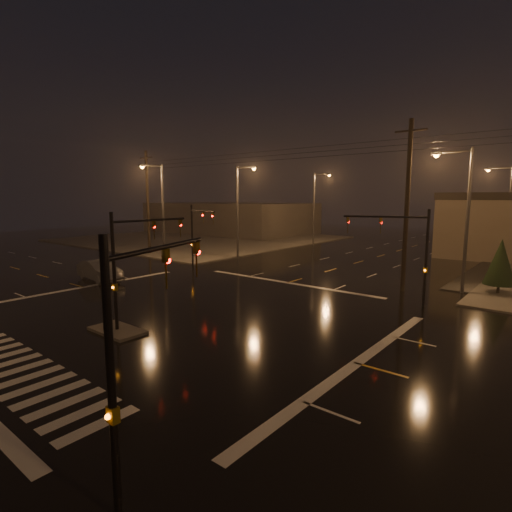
# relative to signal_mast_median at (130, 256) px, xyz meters

# --- Properties ---
(ground) EXTENTS (140.00, 140.00, 0.00)m
(ground) POSITION_rel_signal_mast_median_xyz_m (-0.00, 3.07, -3.75)
(ground) COLOR black
(ground) RESTS_ON ground
(sidewalk_nw) EXTENTS (36.00, 36.00, 0.12)m
(sidewalk_nw) POSITION_rel_signal_mast_median_xyz_m (-30.00, 33.07, -3.69)
(sidewalk_nw) COLOR #44413D
(sidewalk_nw) RESTS_ON ground
(median_island) EXTENTS (3.00, 1.60, 0.15)m
(median_island) POSITION_rel_signal_mast_median_xyz_m (-0.00, -0.93, -3.68)
(median_island) COLOR #44413D
(median_island) RESTS_ON ground
(crosswalk) EXTENTS (15.00, 2.60, 0.01)m
(crosswalk) POSITION_rel_signal_mast_median_xyz_m (-0.00, -5.93, -3.75)
(crosswalk) COLOR beige
(crosswalk) RESTS_ON ground
(stop_bar_far) EXTENTS (16.00, 0.50, 0.01)m
(stop_bar_far) POSITION_rel_signal_mast_median_xyz_m (-0.00, 14.07, -3.75)
(stop_bar_far) COLOR beige
(stop_bar_far) RESTS_ON ground
(commercial_block) EXTENTS (30.00, 18.00, 5.60)m
(commercial_block) POSITION_rel_signal_mast_median_xyz_m (-35.00, 45.07, -0.95)
(commercial_block) COLOR #403A38
(commercial_block) RESTS_ON ground
(signal_mast_median) EXTENTS (0.25, 4.59, 6.00)m
(signal_mast_median) POSITION_rel_signal_mast_median_xyz_m (0.00, 0.00, 0.00)
(signal_mast_median) COLOR black
(signal_mast_median) RESTS_ON ground
(signal_mast_ne) EXTENTS (4.84, 1.86, 6.00)m
(signal_mast_ne) POSITION_rel_signal_mast_median_xyz_m (9.50, 13.21, 0.04)
(signal_mast_ne) COLOR black
(signal_mast_ne) RESTS_ON ground
(signal_mast_nw) EXTENTS (4.84, 1.86, 6.00)m
(signal_mast_nw) POSITION_rel_signal_mast_median_xyz_m (-9.50, 13.21, 0.04)
(signal_mast_nw) COLOR black
(signal_mast_nw) RESTS_ON ground
(signal_mast_se) EXTENTS (1.55, 3.87, 6.00)m
(signal_mast_se) POSITION_rel_signal_mast_median_xyz_m (10.23, -6.68, -0.04)
(signal_mast_se) COLOR black
(signal_mast_se) RESTS_ON ground
(streetlight_1) EXTENTS (2.77, 0.32, 10.00)m
(streetlight_1) POSITION_rel_signal_mast_median_xyz_m (-11.18, 21.07, 2.05)
(streetlight_1) COLOR #38383A
(streetlight_1) RESTS_ON ground
(streetlight_2) EXTENTS (2.77, 0.32, 10.00)m
(streetlight_2) POSITION_rel_signal_mast_median_xyz_m (-11.18, 37.07, 2.05)
(streetlight_2) COLOR #38383A
(streetlight_2) RESTS_ON ground
(streetlight_3) EXTENTS (2.77, 0.32, 10.00)m
(streetlight_3) POSITION_rel_signal_mast_median_xyz_m (11.18, 19.07, 2.05)
(streetlight_3) COLOR #38383A
(streetlight_3) RESTS_ON ground
(streetlight_4) EXTENTS (2.77, 0.32, 10.00)m
(streetlight_4) POSITION_rel_signal_mast_median_xyz_m (11.18, 39.07, 2.05)
(streetlight_4) COLOR #38383A
(streetlight_4) RESTS_ON ground
(streetlight_5) EXTENTS (0.32, 2.77, 10.00)m
(streetlight_5) POSITION_rel_signal_mast_median_xyz_m (-16.00, 14.26, 2.05)
(streetlight_5) COLOR #38383A
(streetlight_5) RESTS_ON ground
(utility_pole_0) EXTENTS (2.20, 0.32, 12.00)m
(utility_pole_0) POSITION_rel_signal_mast_median_xyz_m (-22.00, 17.07, 2.38)
(utility_pole_0) COLOR black
(utility_pole_0) RESTS_ON ground
(utility_pole_1) EXTENTS (2.20, 0.32, 12.00)m
(utility_pole_1) POSITION_rel_signal_mast_median_xyz_m (8.00, 17.07, 2.38)
(utility_pole_1) COLOR black
(utility_pole_1) RESTS_ON ground
(conifer_0) EXTENTS (2.04, 2.04, 3.89)m
(conifer_0) POSITION_rel_signal_mast_median_xyz_m (13.54, 20.17, -1.46)
(conifer_0) COLOR black
(conifer_0) RESTS_ON ground
(car_crossing) EXTENTS (5.21, 2.23, 1.67)m
(car_crossing) POSITION_rel_signal_mast_median_xyz_m (-12.23, 5.15, -2.92)
(car_crossing) COLOR #5A5D61
(car_crossing) RESTS_ON ground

